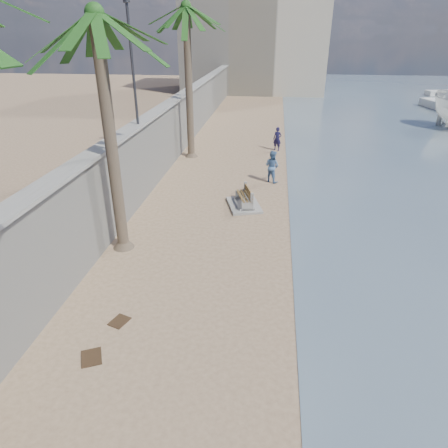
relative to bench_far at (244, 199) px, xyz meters
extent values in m
plane|color=#96785C|center=(0.11, -11.47, -0.37)|extent=(140.00, 140.00, 0.00)
cube|color=gray|center=(-5.09, 8.53, 1.38)|extent=(0.45, 70.00, 3.50)
cube|color=gray|center=(-5.09, 8.53, 3.18)|extent=(0.80, 70.00, 0.12)
cube|color=#B7AA93|center=(-1.89, 40.53, 6.63)|extent=(18.00, 12.00, 14.00)
cube|color=gray|center=(0.00, 0.00, -0.32)|extent=(1.89, 2.34, 0.11)
cylinder|color=brown|center=(-4.26, -4.51, 3.61)|extent=(0.42, 0.42, 7.96)
cylinder|color=brown|center=(-4.07, 7.79, 3.98)|extent=(0.44, 0.44, 8.71)
cylinder|color=#2D2D33|center=(-4.99, 0.53, 5.74)|extent=(0.12, 0.12, 5.00)
imported|color=#161336|center=(1.49, 9.97, 0.54)|extent=(0.77, 0.65, 1.82)
imported|color=#4B6E9B|center=(1.22, 3.59, 0.58)|extent=(1.16, 1.12, 1.91)
cube|color=#382616|center=(-3.08, -10.15, -0.36)|extent=(0.71, 0.77, 0.03)
cube|color=#382616|center=(-2.88, -8.72, -0.36)|extent=(0.60, 0.66, 0.03)
camera|label=1|loc=(1.19, -17.29, 7.13)|focal=32.00mm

